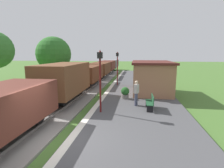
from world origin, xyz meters
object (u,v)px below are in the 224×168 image
object	(u,v)px
person_waiting	(136,92)
lamp_post_far	(117,62)
bench_near_hut	(151,102)
tree_field_left	(54,54)
potted_planter	(125,93)
station_hut	(151,77)
freight_train	(94,72)
lamp_post_near	(100,70)

from	to	relation	value
person_waiting	lamp_post_far	size ratio (longest dim) A/B	0.46
bench_near_hut	tree_field_left	world-z (taller)	tree_field_left
potted_planter	lamp_post_far	world-z (taller)	lamp_post_far
station_hut	bench_near_hut	xyz separation A→B (m)	(-0.44, -5.37, -0.93)
bench_near_hut	station_hut	bearing A→B (deg)	85.28
freight_train	station_hut	distance (m)	8.87
bench_near_hut	lamp_post_far	world-z (taller)	lamp_post_far
bench_near_hut	lamp_post_far	bearing A→B (deg)	109.94
potted_planter	tree_field_left	size ratio (longest dim) A/B	0.16
freight_train	bench_near_hut	distance (m)	12.78
person_waiting	lamp_post_near	xyz separation A→B (m)	(-2.11, -1.65, 1.62)
bench_near_hut	potted_planter	size ratio (longest dim) A/B	1.64
tree_field_left	lamp_post_far	bearing A→B (deg)	-4.15
potted_planter	bench_near_hut	bearing A→B (deg)	-54.21
tree_field_left	freight_train	bearing A→B (deg)	27.40
freight_train	station_hut	size ratio (longest dim) A/B	6.76
lamp_post_far	freight_train	bearing A→B (deg)	140.53
tree_field_left	lamp_post_near	bearing A→B (deg)	-52.33
freight_train	potted_planter	bearing A→B (deg)	-61.93
freight_train	bench_near_hut	size ratio (longest dim) A/B	26.13
tree_field_left	bench_near_hut	bearing A→B (deg)	-39.89
station_hut	lamp_post_near	xyz separation A→B (m)	(-3.46, -6.33, 1.15)
freight_train	station_hut	bearing A→B (deg)	-39.94
bench_near_hut	lamp_post_far	size ratio (longest dim) A/B	0.41
lamp_post_far	tree_field_left	xyz separation A→B (m)	(-7.59, 0.55, 0.87)
station_hut	bench_near_hut	size ratio (longest dim) A/B	3.87
tree_field_left	person_waiting	bearing A→B (deg)	-40.14
station_hut	person_waiting	xyz separation A→B (m)	(-1.35, -4.68, -0.47)
person_waiting	tree_field_left	world-z (taller)	tree_field_left
freight_train	tree_field_left	bearing A→B (deg)	-152.60
freight_train	station_hut	world-z (taller)	station_hut
potted_planter	tree_field_left	distance (m)	11.32
person_waiting	freight_train	bearing A→B (deg)	-39.18
person_waiting	station_hut	bearing A→B (deg)	-82.97
station_hut	potted_planter	world-z (taller)	station_hut
freight_train	tree_field_left	size ratio (longest dim) A/B	6.89
lamp_post_far	bench_near_hut	bearing A→B (deg)	-70.06
person_waiting	lamp_post_near	distance (m)	3.13
potted_planter	lamp_post_near	distance (m)	4.18
lamp_post_near	tree_field_left	size ratio (longest dim) A/B	0.65
potted_planter	lamp_post_near	bearing A→B (deg)	-110.24
person_waiting	tree_field_left	distance (m)	12.92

